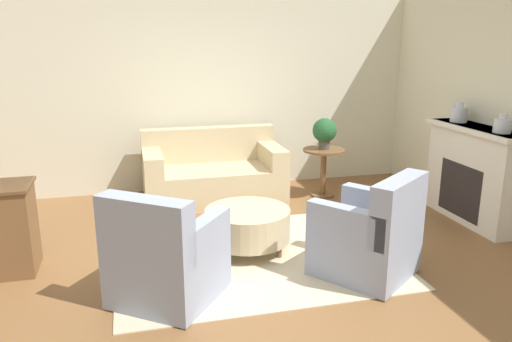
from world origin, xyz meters
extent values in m
plane|color=brown|center=(0.00, 0.00, 0.00)|extent=(16.00, 16.00, 0.00)
cube|color=beige|center=(0.00, 2.63, 1.40)|extent=(9.14, 0.12, 2.80)
cube|color=beige|center=(0.00, 0.00, 0.01)|extent=(2.73, 2.13, 0.01)
cube|color=#C6B289|center=(-0.09, 1.92, 0.23)|extent=(1.85, 0.97, 0.46)
cube|color=#C6B289|center=(-0.09, 2.30, 0.70)|extent=(1.85, 0.20, 0.48)
cube|color=#C6B289|center=(-0.89, 1.90, 0.59)|extent=(0.24, 0.93, 0.27)
cube|color=#C6B289|center=(0.72, 1.90, 0.59)|extent=(0.24, 0.93, 0.27)
cube|color=brown|center=(-0.09, 1.46, 0.03)|extent=(1.66, 0.05, 0.06)
cube|color=#8E99B2|center=(-0.90, -0.58, 0.22)|extent=(1.11, 1.11, 0.42)
cube|color=#8E99B2|center=(-1.08, -0.82, 0.70)|extent=(0.74, 0.63, 0.55)
cube|color=#8E99B2|center=(-0.63, -0.76, 0.58)|extent=(0.57, 0.70, 0.30)
cube|color=#8E99B2|center=(-1.14, -0.37, 0.58)|extent=(0.57, 0.70, 0.30)
cube|color=brown|center=(-0.68, -0.28, 0.04)|extent=(0.59, 0.46, 0.06)
cube|color=#8E99B2|center=(0.90, -0.58, 0.22)|extent=(1.11, 1.11, 0.42)
cube|color=#8E99B2|center=(1.08, -0.82, 0.70)|extent=(0.74, 0.63, 0.55)
cube|color=#8E99B2|center=(1.14, -0.37, 0.58)|extent=(0.57, 0.70, 0.30)
cube|color=#8E99B2|center=(0.63, -0.76, 0.58)|extent=(0.57, 0.70, 0.30)
cube|color=brown|center=(0.68, -0.28, 0.04)|extent=(0.59, 0.46, 0.06)
cylinder|color=#C6B289|center=(-0.03, 0.19, 0.29)|extent=(0.88, 0.88, 0.32)
cylinder|color=brown|center=(-0.29, -0.07, 0.07)|extent=(0.05, 0.05, 0.12)
cylinder|color=brown|center=(0.23, -0.07, 0.07)|extent=(0.05, 0.05, 0.12)
cylinder|color=brown|center=(-0.29, 0.45, 0.07)|extent=(0.05, 0.05, 0.12)
cylinder|color=brown|center=(0.23, 0.45, 0.07)|extent=(0.05, 0.05, 0.12)
cylinder|color=brown|center=(1.41, 1.72, 0.66)|extent=(0.57, 0.57, 0.03)
cylinder|color=brown|center=(1.41, 1.72, 0.32)|extent=(0.08, 0.08, 0.64)
cylinder|color=brown|center=(1.41, 1.72, 0.01)|extent=(0.31, 0.31, 0.03)
cube|color=silver|center=(2.78, 0.38, 0.57)|extent=(0.36, 1.35, 1.15)
cube|color=#282323|center=(2.61, 0.38, 0.40)|extent=(0.02, 0.74, 0.63)
cube|color=silver|center=(2.76, 0.38, 1.12)|extent=(0.44, 1.45, 0.05)
cylinder|color=silver|center=(2.76, 0.75, 1.24)|extent=(0.20, 0.20, 0.18)
cylinder|color=silver|center=(2.76, 0.75, 1.36)|extent=(0.09, 0.09, 0.07)
cylinder|color=silver|center=(2.76, 0.00, 1.22)|extent=(0.19, 0.19, 0.15)
cylinder|color=silver|center=(2.76, 0.00, 1.32)|extent=(0.08, 0.08, 0.06)
cylinder|color=#4C4742|center=(1.41, 1.72, 0.73)|extent=(0.15, 0.15, 0.12)
sphere|color=#23562D|center=(1.41, 1.72, 0.93)|extent=(0.33, 0.33, 0.33)
camera|label=1|loc=(-1.15, -4.49, 2.14)|focal=35.00mm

